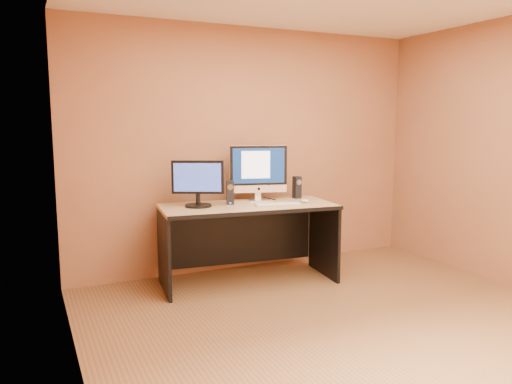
% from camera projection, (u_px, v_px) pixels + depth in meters
% --- Properties ---
extents(floor, '(4.00, 4.00, 0.00)m').
position_uv_depth(floor, '(358.00, 332.00, 3.83)').
color(floor, brown).
rests_on(floor, ground).
extents(walls, '(4.00, 4.00, 2.60)m').
position_uv_depth(walls, '(364.00, 164.00, 3.65)').
color(walls, '#98623D').
rests_on(walls, ground).
extents(desk, '(1.78, 0.93, 0.79)m').
position_uv_depth(desk, '(248.00, 244.00, 4.98)').
color(desk, tan).
rests_on(desk, ground).
extents(imac, '(0.64, 0.37, 0.59)m').
position_uv_depth(imac, '(259.00, 172.00, 5.16)').
color(imac, silver).
rests_on(imac, desk).
extents(second_monitor, '(0.57, 0.46, 0.45)m').
position_uv_depth(second_monitor, '(198.00, 184.00, 4.79)').
color(second_monitor, black).
rests_on(second_monitor, desk).
extents(speaker_left, '(0.09, 0.10, 0.23)m').
position_uv_depth(speaker_left, '(230.00, 192.00, 4.95)').
color(speaker_left, black).
rests_on(speaker_left, desk).
extents(speaker_right, '(0.07, 0.08, 0.23)m').
position_uv_depth(speaker_right, '(297.00, 187.00, 5.33)').
color(speaker_right, black).
rests_on(speaker_right, desk).
extents(keyboard, '(0.47, 0.21, 0.02)m').
position_uv_depth(keyboard, '(278.00, 204.00, 4.90)').
color(keyboard, silver).
rests_on(keyboard, desk).
extents(mouse, '(0.07, 0.11, 0.04)m').
position_uv_depth(mouse, '(305.00, 201.00, 5.06)').
color(mouse, silver).
rests_on(mouse, desk).
extents(cable_a, '(0.03, 0.23, 0.01)m').
position_uv_depth(cable_a, '(270.00, 199.00, 5.29)').
color(cable_a, black).
rests_on(cable_a, desk).
extents(cable_b, '(0.08, 0.18, 0.01)m').
position_uv_depth(cable_b, '(252.00, 199.00, 5.26)').
color(cable_b, black).
rests_on(cable_b, desk).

